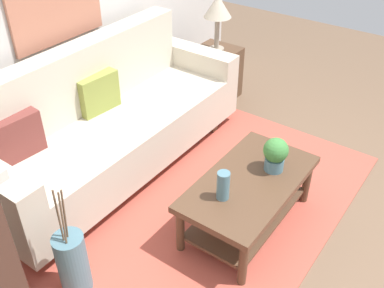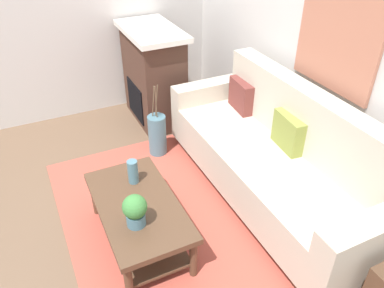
{
  "view_description": "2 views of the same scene",
  "coord_description": "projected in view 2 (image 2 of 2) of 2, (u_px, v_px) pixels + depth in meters",
  "views": [
    {
      "loc": [
        -2.19,
        -0.84,
        2.45
      ],
      "look_at": [
        -0.03,
        0.71,
        0.57
      ],
      "focal_mm": 41.58,
      "sensor_mm": 36.0,
      "label": 1
    },
    {
      "loc": [
        2.19,
        -0.34,
        2.48
      ],
      "look_at": [
        -0.2,
        0.8,
        0.7
      ],
      "focal_mm": 35.79,
      "sensor_mm": 36.0,
      "label": 2
    }
  ],
  "objects": [
    {
      "name": "floor_vase",
      "position": [
        157.0,
        135.0,
        4.16
      ],
      "size": [
        0.19,
        0.19,
        0.47
      ],
      "primitive_type": "cylinder",
      "color": "slate",
      "rests_on": "ground_plane"
    },
    {
      "name": "floor_vase_branch_a",
      "position": [
        156.0,
        102.0,
        3.91
      ],
      "size": [
        0.03,
        0.02,
        0.36
      ],
      "primitive_type": "cylinder",
      "rotation": [
        0.03,
        0.05,
        0.0
      ],
      "color": "brown",
      "rests_on": "floor_vase"
    },
    {
      "name": "wall_back",
      "position": [
        343.0,
        53.0,
        3.13
      ],
      "size": [
        4.87,
        0.1,
        2.7
      ],
      "primitive_type": "cube",
      "color": "silver",
      "rests_on": "ground_plane"
    },
    {
      "name": "coffee_table",
      "position": [
        139.0,
        214.0,
        3.05
      ],
      "size": [
        1.1,
        0.6,
        0.43
      ],
      "color": "#513826",
      "rests_on": "ground_plane"
    },
    {
      "name": "throw_pillow_maroon",
      "position": [
        241.0,
        96.0,
        3.97
      ],
      "size": [
        0.37,
        0.15,
        0.32
      ],
      "primitive_type": "cube",
      "rotation": [
        0.0,
        0.0,
        -0.09
      ],
      "color": "brown",
      "rests_on": "couch"
    },
    {
      "name": "fireplace",
      "position": [
        154.0,
        75.0,
        4.62
      ],
      "size": [
        1.02,
        0.58,
        1.16
      ],
      "color": "#472D23",
      "rests_on": "ground_plane"
    },
    {
      "name": "floor_vase_branch_b",
      "position": [
        156.0,
        101.0,
        3.94
      ],
      "size": [
        0.04,
        0.04,
        0.36
      ],
      "primitive_type": "cylinder",
      "rotation": [
        -0.09,
        0.07,
        0.0
      ],
      "color": "brown",
      "rests_on": "floor_vase"
    },
    {
      "name": "throw_pillow_olive",
      "position": [
        289.0,
        132.0,
        3.38
      ],
      "size": [
        0.37,
        0.15,
        0.32
      ],
      "primitive_type": "cube",
      "rotation": [
        0.0,
        0.0,
        -0.1
      ],
      "color": "olive",
      "rests_on": "couch"
    },
    {
      "name": "wall_left",
      "position": [
        84.0,
        4.0,
        4.43
      ],
      "size": [
        0.1,
        5.03,
        2.7
      ],
      "primitive_type": "cube",
      "color": "silver",
      "rests_on": "ground_plane"
    },
    {
      "name": "potted_plant_tabletop",
      "position": [
        135.0,
        210.0,
        2.72
      ],
      "size": [
        0.18,
        0.18,
        0.26
      ],
      "color": "slate",
      "rests_on": "coffee_table"
    },
    {
      "name": "framed_painting",
      "position": [
        337.0,
        39.0,
        3.06
      ],
      "size": [
        0.87,
        0.03,
        0.83
      ],
      "primitive_type": "cube",
      "color": "#B77056"
    },
    {
      "name": "area_rug",
      "position": [
        170.0,
        230.0,
        3.32
      ],
      "size": [
        2.81,
        1.68,
        0.01
      ],
      "primitive_type": "cube",
      "color": "#B24C3D",
      "rests_on": "ground_plane"
    },
    {
      "name": "tabletop_vase",
      "position": [
        133.0,
        172.0,
        3.14
      ],
      "size": [
        0.09,
        0.09,
        0.21
      ],
      "primitive_type": "cylinder",
      "color": "slate",
      "rests_on": "coffee_table"
    },
    {
      "name": "floor_vase_branch_c",
      "position": [
        153.0,
        101.0,
        3.93
      ],
      "size": [
        0.05,
        0.03,
        0.36
      ],
      "primitive_type": "cylinder",
      "rotation": [
        -0.06,
        0.1,
        0.0
      ],
      "color": "brown",
      "rests_on": "floor_vase"
    },
    {
      "name": "ground_plane",
      "position": [
        114.0,
        250.0,
        3.14
      ],
      "size": [
        8.87,
        8.87,
        0.0
      ],
      "primitive_type": "plane",
      "color": "brown"
    },
    {
      "name": "couch",
      "position": [
        274.0,
        158.0,
        3.47
      ],
      "size": [
        2.48,
        0.84,
        1.08
      ],
      "color": "beige",
      "rests_on": "ground_plane"
    }
  ]
}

